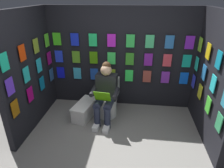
# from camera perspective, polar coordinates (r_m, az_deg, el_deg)

# --- Properties ---
(ground_plane) EXTENTS (30.00, 30.00, 0.00)m
(ground_plane) POSITION_cam_1_polar(r_m,az_deg,el_deg) (3.27, -0.59, -21.14)
(ground_plane) COLOR gray
(display_wall_back) EXTENTS (3.18, 0.14, 2.14)m
(display_wall_back) POSITION_cam_1_polar(r_m,az_deg,el_deg) (4.28, 2.55, 7.31)
(display_wall_back) COLOR black
(display_wall_back) RESTS_ON ground
(display_wall_left) EXTENTS (0.14, 1.77, 2.14)m
(display_wall_left) POSITION_cam_1_polar(r_m,az_deg,el_deg) (3.62, 27.10, 1.23)
(display_wall_left) COLOR black
(display_wall_left) RESTS_ON ground
(display_wall_right) EXTENTS (0.14, 1.77, 2.14)m
(display_wall_right) POSITION_cam_1_polar(r_m,az_deg,el_deg) (3.88, -22.74, 3.52)
(display_wall_right) COLOR black
(display_wall_right) RESTS_ON ground
(toilet) EXTENTS (0.43, 0.57, 0.77)m
(toilet) POSITION_cam_1_polar(r_m,az_deg,el_deg) (4.13, -1.15, -4.61)
(toilet) COLOR white
(toilet) RESTS_ON ground
(person_reading) EXTENTS (0.55, 0.71, 1.19)m
(person_reading) POSITION_cam_1_polar(r_m,az_deg,el_deg) (3.80, -1.94, -2.65)
(person_reading) COLOR black
(person_reading) RESTS_ON ground
(comic_longbox_near) EXTENTS (0.45, 0.73, 0.32)m
(comic_longbox_near) POSITION_cam_1_polar(r_m,az_deg,el_deg) (4.15, -7.78, -7.31)
(comic_longbox_near) COLOR white
(comic_longbox_near) RESTS_ON ground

